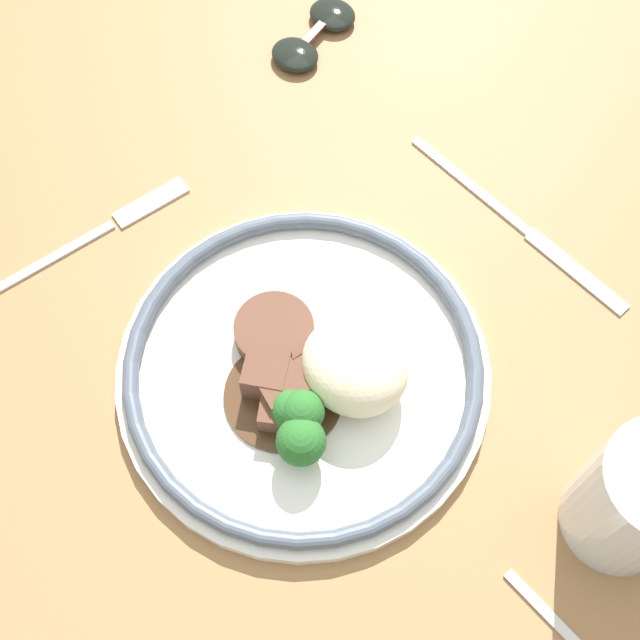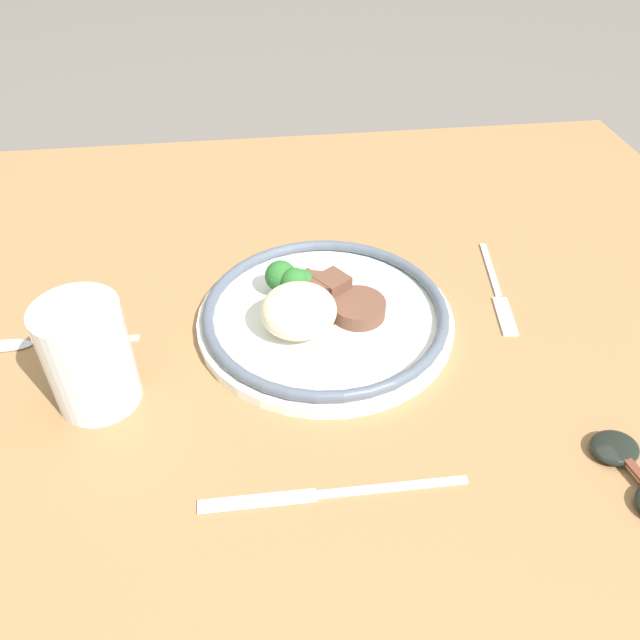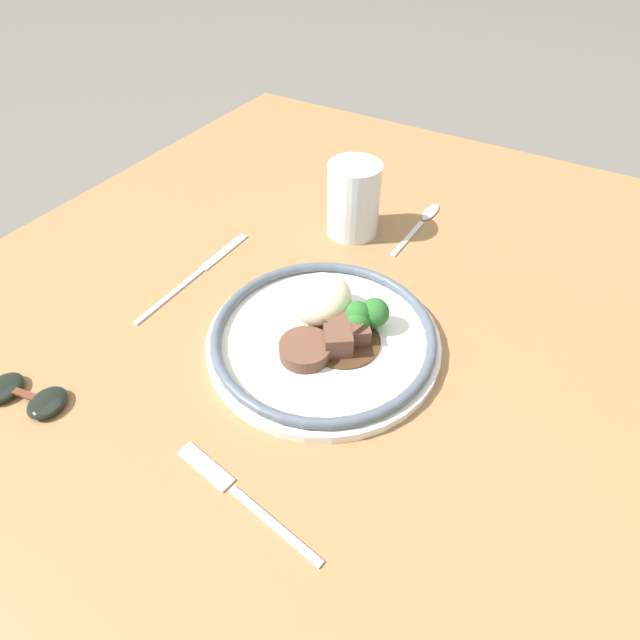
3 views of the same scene
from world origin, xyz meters
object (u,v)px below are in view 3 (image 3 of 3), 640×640
Objects in this scene: juice_glass at (353,203)px; sunglasses at (25,395)px; knife at (200,272)px; fork at (233,490)px; spoon at (425,218)px; plate at (326,331)px.

juice_glass reaches higher than sunglasses.
knife is 2.19× the size of sunglasses.
fork is (-0.42, -0.10, -0.05)m from juice_glass.
fork is 0.25m from sunglasses.
juice_glass is at bearing -33.94° from knife.
fork is 0.32m from knife.
knife is at bearing 145.74° from juice_glass.
knife is at bearing 144.24° from spoon.
juice_glass is 1.06× the size of sunglasses.
juice_glass is (0.22, 0.08, 0.03)m from plate.
juice_glass reaches higher than fork.
juice_glass reaches higher than plate.
plate is at bearing -159.72° from juice_glass.
knife is at bearing 83.51° from plate.
sunglasses is at bearing 176.68° from knife.
juice_glass is 0.47m from sunglasses.
knife is 0.26m from sunglasses.
spoon is at bearing -43.89° from juice_glass.
sunglasses is (-0.45, 0.15, -0.04)m from juice_glass.
sunglasses reaches higher than spoon.
plate reaches higher than fork.
juice_glass is at bearing 20.28° from plate.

